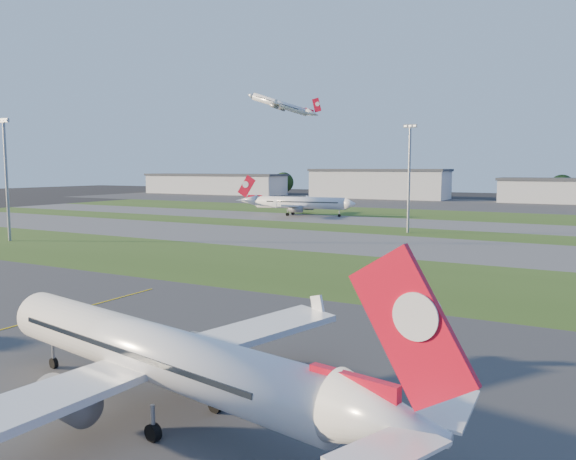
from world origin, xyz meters
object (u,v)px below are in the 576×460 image
Objects in this scene: light_mast_centre at (409,171)px; airliner_parked at (154,354)px; airliner_taxiing at (299,203)px; light_mast_west at (6,171)px.

airliner_parked is at bearing -81.66° from light_mast_centre.
airliner_taxiing is 1.46× the size of light_mast_centre.
airliner_parked is at bearing -30.14° from light_mast_west.
airliner_parked is 99.44m from light_mast_west.
light_mast_west is (-85.48, 49.63, 10.97)m from airliner_parked.
airliner_taxiing is 56.47m from light_mast_centre.
light_mast_west is at bearing 66.01° from airliner_taxiing.
light_mast_centre reaches higher than airliner_taxiing.
light_mast_west reaches higher than airliner_parked.
light_mast_west and light_mast_centre have the same top height.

